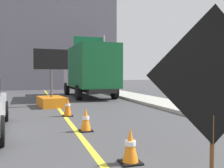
# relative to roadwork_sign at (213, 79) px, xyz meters

# --- Properties ---
(lane_center_stripe) EXTENTS (0.14, 36.00, 0.01)m
(lane_center_stripe) POSITION_rel_roadwork_sign_xyz_m (-0.89, 3.59, -1.47)
(lane_center_stripe) COLOR yellow
(lane_center_stripe) RESTS_ON ground
(roadwork_sign) EXTENTS (1.62, 0.25, 2.33)m
(roadwork_sign) POSITION_rel_roadwork_sign_xyz_m (0.00, 0.00, 0.00)
(roadwork_sign) COLOR #593819
(roadwork_sign) RESTS_ON ground
(arrow_board_trailer) EXTENTS (1.60, 1.93, 2.70)m
(arrow_board_trailer) POSITION_rel_roadwork_sign_xyz_m (-1.14, 9.68, -0.99)
(arrow_board_trailer) COLOR orange
(arrow_board_trailer) RESTS_ON ground
(box_truck) EXTENTS (2.68, 6.57, 3.30)m
(box_truck) POSITION_rel_roadwork_sign_xyz_m (1.64, 13.83, 0.32)
(box_truck) COLOR black
(box_truck) RESTS_ON ground
(highway_guide_sign) EXTENTS (2.79, 0.18, 5.00)m
(highway_guide_sign) POSITION_rel_roadwork_sign_xyz_m (3.38, 19.22, 1.95)
(highway_guide_sign) COLOR gray
(highway_guide_sign) RESTS_ON ground
(far_building_block) EXTENTS (15.68, 8.87, 10.38)m
(far_building_block) POSITION_rel_roadwork_sign_xyz_m (-1.36, 26.86, 3.72)
(far_building_block) COLOR slate
(far_building_block) RESTS_ON ground
(traffic_cone_near_sign) EXTENTS (0.36, 0.36, 0.61)m
(traffic_cone_near_sign) POSITION_rel_roadwork_sign_xyz_m (-0.41, 1.54, -1.17)
(traffic_cone_near_sign) COLOR black
(traffic_cone_near_sign) RESTS_ON ground
(traffic_cone_mid_lane) EXTENTS (0.36, 0.36, 0.63)m
(traffic_cone_mid_lane) POSITION_rel_roadwork_sign_xyz_m (-0.65, 4.14, -1.16)
(traffic_cone_mid_lane) COLOR black
(traffic_cone_mid_lane) RESTS_ON ground
(traffic_cone_far_lane) EXTENTS (0.36, 0.36, 0.72)m
(traffic_cone_far_lane) POSITION_rel_roadwork_sign_xyz_m (-0.78, 6.70, -1.12)
(traffic_cone_far_lane) COLOR black
(traffic_cone_far_lane) RESTS_ON ground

